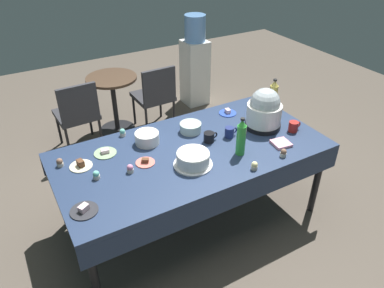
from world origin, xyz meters
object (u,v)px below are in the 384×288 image
Objects in this scene: cupcake_vanilla at (96,175)px; cupcake_berry at (254,166)px; ceramic_snack_bowl at (147,138)px; water_cooler at (195,63)px; cupcake_mint at (60,163)px; maroon_chair_right at (155,94)px; coffee_mug_navy at (230,132)px; dessert_plate_cream at (81,165)px; dessert_plate_charcoal at (84,210)px; cupcake_lemon at (123,133)px; coffee_mug_black at (209,137)px; maroon_chair_left at (77,112)px; cupcake_cocoa at (283,153)px; dessert_plate_coral at (145,162)px; coffee_mug_tan at (253,105)px; potluck_table at (192,155)px; dessert_plate_sage at (105,153)px; dessert_plate_cobalt at (228,112)px; soda_bottle_lime_soda at (241,138)px; cupcake_rose at (130,169)px; slow_cooker at (264,110)px; glass_salad_bowl at (191,127)px; frosted_layer_cake at (193,159)px; round_cafe_table at (113,94)px; coffee_mug_red at (294,126)px; soda_bottle_ginger_ale at (273,96)px.

cupcake_vanilla is 1.17m from cupcake_berry.
water_cooler reaches higher than ceramic_snack_bowl.
cupcake_mint is 1.93m from maroon_chair_right.
coffee_mug_navy is at bearing -91.00° from maroon_chair_right.
dessert_plate_charcoal is (-0.12, -0.49, -0.00)m from dessert_plate_cream.
dessert_plate_cream is 0.51m from cupcake_lemon.
water_cooler is at bearing 38.50° from cupcake_mint.
maroon_chair_left is (-0.73, 1.58, -0.30)m from coffee_mug_black.
ceramic_snack_bowl reaches higher than cupcake_cocoa.
dessert_plate_coral is 1.31m from coffee_mug_tan.
dessert_plate_cream is 2.76m from water_cooler.
dessert_plate_sage is at bearing 155.46° from potluck_table.
dessert_plate_charcoal is at bearing -125.84° from maroon_chair_right.
water_cooler reaches higher than potluck_table.
dessert_plate_cream is 1.46m from dessert_plate_cobalt.
soda_bottle_lime_soda is 0.26× the size of water_cooler.
dessert_plate_cream is 0.20× the size of maroon_chair_right.
cupcake_rose is (-1.13, 0.40, 0.00)m from cupcake_cocoa.
potluck_table is 1.03m from cupcake_mint.
slow_cooker is at bearing -113.44° from coffee_mug_tan.
cupcake_vanilla is at bearing 155.90° from cupcake_berry.
cupcake_mint is (-0.13, 0.09, 0.02)m from dessert_plate_cream.
dessert_plate_cream is at bearing -177.68° from glass_salad_bowl.
dessert_plate_cobalt is 2.47× the size of cupcake_mint.
ceramic_snack_bowl is at bearing 111.12° from frosted_layer_cake.
round_cafe_table is at bearing 78.92° from dessert_plate_coral.
coffee_mug_black is at bearing 15.27° from dessert_plate_charcoal.
maroon_chair_right is (0.68, 1.35, -0.31)m from ceramic_snack_bowl.
coffee_mug_tan is (0.59, 0.78, 0.02)m from cupcake_berry.
cupcake_mint reaches higher than dessert_plate_sage.
coffee_mug_tan is at bearing 1.08° from dessert_plate_sage.
round_cafe_table is at bearing -170.90° from water_cooler.
round_cafe_table is at bearing 115.44° from coffee_mug_red.
water_cooler reaches higher than dessert_plate_cobalt.
cupcake_cocoa is (0.68, -0.25, -0.02)m from frosted_layer_cake.
glass_salad_bowl is at bearing 14.73° from cupcake_vanilla.
slow_cooker is 1.24m from cupcake_lemon.
cupcake_vanilla is 0.25m from cupcake_rose.
potluck_table is 12.23× the size of dessert_plate_sage.
coffee_mug_red is (0.54, -0.20, 0.00)m from coffee_mug_navy.
cupcake_vanilla and cupcake_lemon have the same top height.
coffee_mug_navy is at bearing 77.93° from cupcake_berry.
dessert_plate_sage reaches higher than round_cafe_table.
cupcake_rose is 0.53m from cupcake_lemon.
dessert_plate_sage is at bearing 60.67° from cupcake_vanilla.
coffee_mug_navy is 0.19m from coffee_mug_black.
cupcake_mint is at bearing 165.66° from coffee_mug_red.
dessert_plate_coral is 1.21× the size of coffee_mug_red.
cupcake_mint is at bearing -121.23° from round_cafe_table.
soda_bottle_ginger_ale reaches higher than dessert_plate_cobalt.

